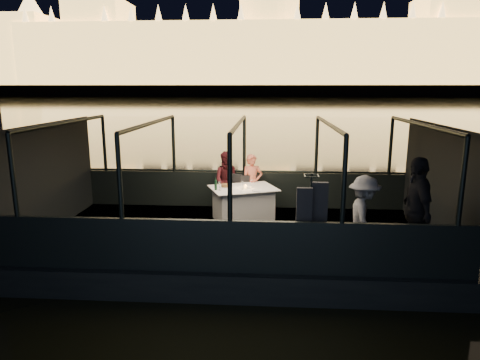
# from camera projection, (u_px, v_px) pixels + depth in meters

# --- Properties ---
(river_water) EXTENTS (500.00, 500.00, 0.00)m
(river_water) POSITION_uv_depth(u_px,v_px,m) (266.00, 104.00, 87.17)
(river_water) COLOR black
(river_water) RESTS_ON ground
(boat_hull) EXTENTS (8.60, 4.40, 1.00)m
(boat_hull) POSITION_uv_depth(u_px,v_px,m) (239.00, 254.00, 9.21)
(boat_hull) COLOR black
(boat_hull) RESTS_ON river_water
(boat_deck) EXTENTS (8.00, 4.00, 0.04)m
(boat_deck) POSITION_uv_depth(u_px,v_px,m) (239.00, 233.00, 9.10)
(boat_deck) COLOR black
(boat_deck) RESTS_ON boat_hull
(gunwale_port) EXTENTS (8.00, 0.08, 0.90)m
(gunwale_port) POSITION_uv_depth(u_px,v_px,m) (244.00, 190.00, 10.95)
(gunwale_port) COLOR black
(gunwale_port) RESTS_ON boat_deck
(gunwale_starboard) EXTENTS (8.00, 0.08, 0.90)m
(gunwale_starboard) POSITION_uv_depth(u_px,v_px,m) (230.00, 246.00, 7.05)
(gunwale_starboard) COLOR black
(gunwale_starboard) RESTS_ON boat_deck
(cabin_glass_port) EXTENTS (8.00, 0.02, 1.40)m
(cabin_glass_port) POSITION_uv_depth(u_px,v_px,m) (244.00, 145.00, 10.71)
(cabin_glass_port) COLOR #99B2B2
(cabin_glass_port) RESTS_ON gunwale_port
(cabin_glass_starboard) EXTENTS (8.00, 0.02, 1.40)m
(cabin_glass_starboard) POSITION_uv_depth(u_px,v_px,m) (230.00, 178.00, 6.81)
(cabin_glass_starboard) COLOR #99B2B2
(cabin_glass_starboard) RESTS_ON gunwale_starboard
(cabin_roof_glass) EXTENTS (8.00, 4.00, 0.02)m
(cabin_roof_glass) POSITION_uv_depth(u_px,v_px,m) (239.00, 124.00, 8.61)
(cabin_roof_glass) COLOR #99B2B2
(cabin_roof_glass) RESTS_ON boat_deck
(end_wall_fore) EXTENTS (0.02, 4.00, 2.30)m
(end_wall_fore) POSITION_uv_depth(u_px,v_px,m) (52.00, 177.00, 9.12)
(end_wall_fore) COLOR black
(end_wall_fore) RESTS_ON boat_deck
(end_wall_aft) EXTENTS (0.02, 4.00, 2.30)m
(end_wall_aft) POSITION_uv_depth(u_px,v_px,m) (437.00, 182.00, 8.59)
(end_wall_aft) COLOR black
(end_wall_aft) RESTS_ON boat_deck
(canopy_ribs) EXTENTS (8.00, 4.00, 2.30)m
(canopy_ribs) POSITION_uv_depth(u_px,v_px,m) (239.00, 179.00, 8.85)
(canopy_ribs) COLOR black
(canopy_ribs) RESTS_ON boat_deck
(embankment) EXTENTS (400.00, 140.00, 6.00)m
(embankment) POSITION_uv_depth(u_px,v_px,m) (268.00, 92.00, 213.64)
(embankment) COLOR #423D33
(embankment) RESTS_ON ground
(parliament_building) EXTENTS (220.00, 32.00, 60.00)m
(parliament_building) POSITION_uv_depth(u_px,v_px,m) (269.00, 22.00, 173.53)
(parliament_building) COLOR #F2D18C
(parliament_building) RESTS_ON embankment
(dining_table_central) EXTENTS (1.74, 1.51, 0.77)m
(dining_table_central) POSITION_uv_depth(u_px,v_px,m) (243.00, 204.00, 9.87)
(dining_table_central) COLOR silver
(dining_table_central) RESTS_ON boat_deck
(chair_port_left) EXTENTS (0.58, 0.58, 0.94)m
(chair_port_left) POSITION_uv_depth(u_px,v_px,m) (233.00, 196.00, 10.34)
(chair_port_left) COLOR black
(chair_port_left) RESTS_ON boat_deck
(chair_port_right) EXTENTS (0.55, 0.55, 0.91)m
(chair_port_right) POSITION_uv_depth(u_px,v_px,m) (248.00, 196.00, 10.30)
(chair_port_right) COLOR black
(chair_port_right) RESTS_ON boat_deck
(coat_stand) EXTENTS (0.56, 0.50, 1.65)m
(coat_stand) POSITION_uv_depth(u_px,v_px,m) (310.00, 217.00, 7.13)
(coat_stand) COLOR black
(coat_stand) RESTS_ON boat_deck
(person_woman_coral) EXTENTS (0.58, 0.46, 1.42)m
(person_woman_coral) POSITION_uv_depth(u_px,v_px,m) (252.00, 182.00, 10.48)
(person_woman_coral) COLOR #D2674C
(person_woman_coral) RESTS_ON boat_deck
(person_man_maroon) EXTENTS (0.72, 0.57, 1.49)m
(person_man_maroon) POSITION_uv_depth(u_px,v_px,m) (228.00, 181.00, 10.52)
(person_man_maroon) COLOR #3F1116
(person_man_maroon) RESTS_ON boat_deck
(passenger_stripe) EXTENTS (0.56, 0.99, 1.52)m
(passenger_stripe) POSITION_uv_depth(u_px,v_px,m) (364.00, 213.00, 7.55)
(passenger_stripe) COLOR white
(passenger_stripe) RESTS_ON boat_deck
(passenger_dark) EXTENTS (0.48, 1.12, 1.89)m
(passenger_dark) POSITION_uv_depth(u_px,v_px,m) (415.00, 215.00, 7.40)
(passenger_dark) COLOR black
(passenger_dark) RESTS_ON boat_deck
(wine_bottle) EXTENTS (0.07, 0.07, 0.28)m
(wine_bottle) POSITION_uv_depth(u_px,v_px,m) (216.00, 183.00, 9.55)
(wine_bottle) COLOR #12341D
(wine_bottle) RESTS_ON dining_table_central
(bread_basket) EXTENTS (0.22, 0.22, 0.08)m
(bread_basket) POSITION_uv_depth(u_px,v_px,m) (225.00, 186.00, 9.80)
(bread_basket) COLOR brown
(bread_basket) RESTS_ON dining_table_central
(amber_candle) EXTENTS (0.06, 0.06, 0.08)m
(amber_candle) POSITION_uv_depth(u_px,v_px,m) (245.00, 186.00, 9.73)
(amber_candle) COLOR gold
(amber_candle) RESTS_ON dining_table_central
(plate_near) EXTENTS (0.30, 0.30, 0.01)m
(plate_near) POSITION_uv_depth(u_px,v_px,m) (257.00, 190.00, 9.51)
(plate_near) COLOR white
(plate_near) RESTS_ON dining_table_central
(plate_far) EXTENTS (0.29, 0.29, 0.02)m
(plate_far) POSITION_uv_depth(u_px,v_px,m) (225.00, 187.00, 9.82)
(plate_far) COLOR white
(plate_far) RESTS_ON dining_table_central
(wine_glass_white) EXTENTS (0.07, 0.07, 0.19)m
(wine_glass_white) POSITION_uv_depth(u_px,v_px,m) (219.00, 186.00, 9.52)
(wine_glass_white) COLOR white
(wine_glass_white) RESTS_ON dining_table_central
(wine_glass_red) EXTENTS (0.08, 0.08, 0.18)m
(wine_glass_red) POSITION_uv_depth(u_px,v_px,m) (252.00, 183.00, 9.80)
(wine_glass_red) COLOR silver
(wine_glass_red) RESTS_ON dining_table_central
(wine_glass_empty) EXTENTS (0.07, 0.07, 0.20)m
(wine_glass_empty) POSITION_uv_depth(u_px,v_px,m) (242.00, 186.00, 9.56)
(wine_glass_empty) COLOR white
(wine_glass_empty) RESTS_ON dining_table_central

